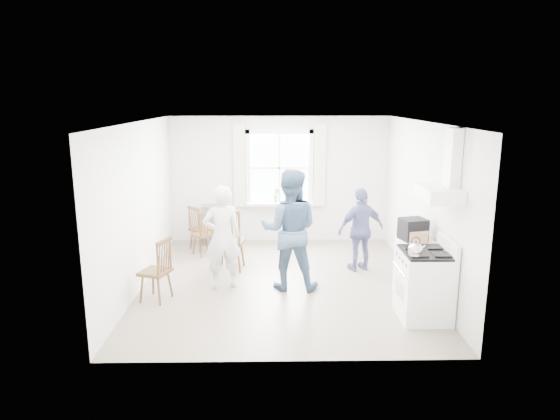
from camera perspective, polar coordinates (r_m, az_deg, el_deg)
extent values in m
cube|color=gray|center=(8.27, 0.22, -8.35)|extent=(4.62, 5.12, 0.02)
cube|color=silver|center=(10.37, -0.07, 3.50)|extent=(4.62, 0.04, 2.64)
cube|color=silver|center=(5.46, 0.81, -5.04)|extent=(4.62, 0.04, 2.64)
cube|color=silver|center=(8.17, -15.90, 0.48)|extent=(0.04, 5.12, 2.64)
cube|color=silver|center=(8.26, 16.18, 0.59)|extent=(0.04, 5.12, 2.64)
cube|color=white|center=(7.72, 0.24, 10.10)|extent=(4.62, 5.12, 0.02)
cube|color=white|center=(10.30, -0.07, 4.84)|extent=(1.20, 0.02, 1.40)
cube|color=white|center=(10.19, -0.07, 8.97)|extent=(1.38, 0.09, 0.09)
cube|color=white|center=(10.40, -0.07, 0.75)|extent=(1.38, 0.09, 0.09)
cube|color=white|center=(10.28, -3.68, 4.80)|extent=(0.09, 0.09, 1.58)
cube|color=white|center=(10.30, 3.54, 4.82)|extent=(0.09, 0.09, 1.58)
cube|color=white|center=(10.32, -0.06, 0.74)|extent=(1.38, 0.24, 0.06)
cube|color=beige|center=(10.27, -4.66, 5.06)|extent=(0.24, 0.05, 1.70)
cube|color=beige|center=(10.29, 4.52, 5.08)|extent=(0.24, 0.05, 1.70)
cube|color=white|center=(6.84, 17.68, 1.81)|extent=(0.45, 0.76, 0.18)
cube|color=white|center=(6.82, 19.14, 5.68)|extent=(0.14, 0.30, 0.76)
cube|color=gray|center=(10.44, -7.76, -1.60)|extent=(0.40, 0.30, 0.80)
cube|color=white|center=(7.15, 16.10, -8.31)|extent=(0.65, 0.76, 0.92)
cube|color=black|center=(6.99, 16.34, -4.67)|extent=(0.61, 0.72, 0.03)
cube|color=white|center=(7.06, 18.67, -3.94)|extent=(0.06, 0.76, 0.20)
cylinder|color=silver|center=(6.97, 13.49, -6.59)|extent=(0.02, 0.61, 0.02)
sphere|color=silver|center=(6.70, 15.22, -4.38)|extent=(0.19, 0.19, 0.19)
cylinder|color=silver|center=(6.72, 15.19, -4.84)|extent=(0.17, 0.17, 0.04)
torus|color=black|center=(6.67, 15.27, -3.46)|extent=(0.12, 0.04, 0.12)
cube|color=white|center=(7.80, 15.13, -6.54)|extent=(0.50, 0.55, 0.90)
cube|color=black|center=(7.67, 14.93, -2.67)|extent=(0.42, 0.40, 0.17)
cube|color=black|center=(7.63, 15.00, -1.51)|extent=(0.42, 0.40, 0.15)
cube|color=#B07E55|center=(7.55, 15.60, -2.98)|extent=(0.31, 0.26, 0.16)
cube|color=#492E17|center=(9.67, -8.71, -2.80)|extent=(0.51, 0.51, 0.04)
cube|color=#492E17|center=(9.48, -8.26, -1.62)|extent=(0.31, 0.26, 0.48)
cylinder|color=#492E17|center=(9.73, -8.67, -3.98)|extent=(0.03, 0.03, 0.38)
cube|color=#492E17|center=(8.78, -5.72, -3.59)|extent=(0.52, 0.50, 0.06)
cube|color=#492E17|center=(8.51, -6.04, -2.01)|extent=(0.45, 0.12, 0.61)
cylinder|color=#492E17|center=(8.86, -5.68, -5.23)|extent=(0.04, 0.04, 0.48)
cube|color=#492E17|center=(7.68, -14.09, -6.87)|extent=(0.50, 0.51, 0.05)
cube|color=#492E17|center=(7.51, -13.05, -5.16)|extent=(0.18, 0.39, 0.53)
cylinder|color=#492E17|center=(7.76, -13.99, -8.47)|extent=(0.04, 0.04, 0.42)
imported|color=silver|center=(7.87, -6.62, -3.12)|extent=(0.74, 0.74, 1.65)
imported|color=#415978|center=(7.77, 1.11, -2.28)|extent=(1.02, 1.02, 1.91)
imported|color=navy|center=(8.75, 9.24, -2.22)|extent=(1.09, 1.09, 1.46)
imported|color=#367B38|center=(10.26, -0.40, 1.71)|extent=(0.19, 0.19, 0.30)
cube|color=#492E17|center=(10.03, -9.01, -2.20)|extent=(0.52, 0.52, 0.05)
cube|color=#492E17|center=(9.88, -9.82, -1.00)|extent=(0.29, 0.30, 0.49)
cylinder|color=#492E17|center=(10.09, -8.97, -3.36)|extent=(0.03, 0.03, 0.39)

